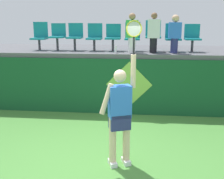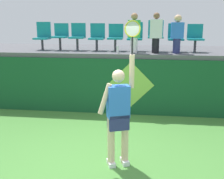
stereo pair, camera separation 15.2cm
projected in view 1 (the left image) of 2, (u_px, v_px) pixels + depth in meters
ground_plane at (93, 164)px, 5.31m from camera, size 40.00×40.00×0.00m
court_back_wall at (111, 86)px, 8.01m from camera, size 11.13×0.20×1.56m
spectator_platform at (115, 51)px, 9.13m from camera, size 11.13×2.83×0.12m
tennis_player at (120, 112)px, 5.06m from camera, size 0.72×0.38×2.59m
water_bottle at (116, 50)px, 7.91m from camera, size 0.07×0.07×0.21m
stadium_chair_0 at (40, 35)px, 8.72m from camera, size 0.44×0.42×0.84m
stadium_chair_1 at (58, 35)px, 8.65m from camera, size 0.44×0.42×0.80m
stadium_chair_2 at (75, 35)px, 8.60m from camera, size 0.44×0.42×0.81m
stadium_chair_3 at (95, 36)px, 8.54m from camera, size 0.44×0.42×0.80m
stadium_chair_4 at (113, 36)px, 8.48m from camera, size 0.44×0.42×0.79m
stadium_chair_5 at (133, 36)px, 8.43m from camera, size 0.44×0.42×0.84m
stadium_chair_6 at (153, 34)px, 8.35m from camera, size 0.44×0.42×0.89m
stadium_chair_7 at (173, 36)px, 8.31m from camera, size 0.44×0.42×0.80m
stadium_chair_8 at (192, 36)px, 8.25m from camera, size 0.44×0.42×0.79m
spectator_0 at (132, 32)px, 7.95m from camera, size 0.34×0.20×1.09m
spectator_1 at (175, 33)px, 7.87m from camera, size 0.34×0.20×1.04m
spectator_2 at (154, 32)px, 7.95m from camera, size 0.34×0.20×1.10m
wall_signage_mount at (129, 114)px, 8.05m from camera, size 1.27×0.01×1.49m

